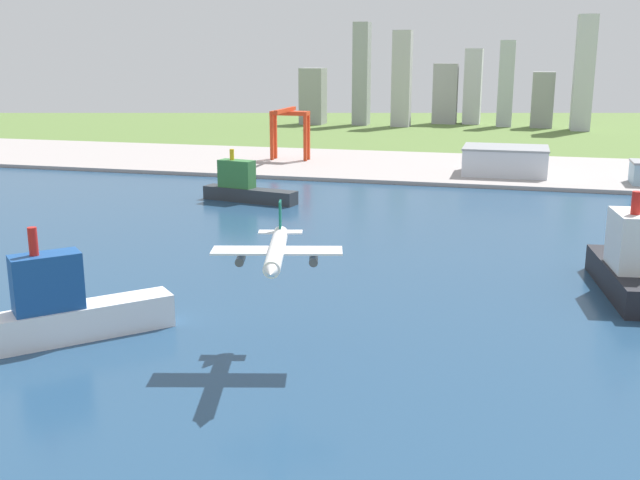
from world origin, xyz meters
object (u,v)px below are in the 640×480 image
at_px(cargo_ship, 626,264).
at_px(warehouse_main, 505,160).
at_px(container_barge, 245,187).
at_px(airplane_landing, 276,251).
at_px(ferry_boat, 71,308).
at_px(port_crane_red, 289,122).

relative_size(cargo_ship, warehouse_main, 1.09).
bearing_deg(container_barge, airplane_landing, -67.37).
bearing_deg(warehouse_main, cargo_ship, -79.52).
xyz_separation_m(ferry_boat, container_barge, (-23.62, 198.57, -1.17)).
xyz_separation_m(airplane_landing, warehouse_main, (49.26, 313.43, -17.73)).
bearing_deg(airplane_landing, ferry_boat, -179.37).
height_order(ferry_boat, warehouse_main, ferry_boat).
distance_m(airplane_landing, ferry_boat, 62.14).
xyz_separation_m(container_barge, port_crane_red, (-19.04, 142.66, 21.86)).
xyz_separation_m(cargo_ship, container_barge, (-174.83, 117.29, -2.10)).
height_order(cargo_ship, warehouse_main, cargo_ship).
distance_m(airplane_landing, container_barge, 215.46).
height_order(container_barge, port_crane_red, port_crane_red).
xyz_separation_m(ferry_boat, cargo_ship, (151.21, 81.28, 0.93)).
relative_size(ferry_boat, port_crane_red, 0.98).
xyz_separation_m(ferry_boat, warehouse_main, (108.16, 314.08, 2.10)).
xyz_separation_m(airplane_landing, ferry_boat, (-58.89, -0.65, -19.83)).
relative_size(airplane_landing, ferry_boat, 0.95).
height_order(container_barge, warehouse_main, container_barge).
xyz_separation_m(cargo_ship, warehouse_main, (-43.06, 232.80, 1.16)).
distance_m(cargo_ship, port_crane_red, 324.88).
distance_m(container_barge, warehouse_main, 175.27).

